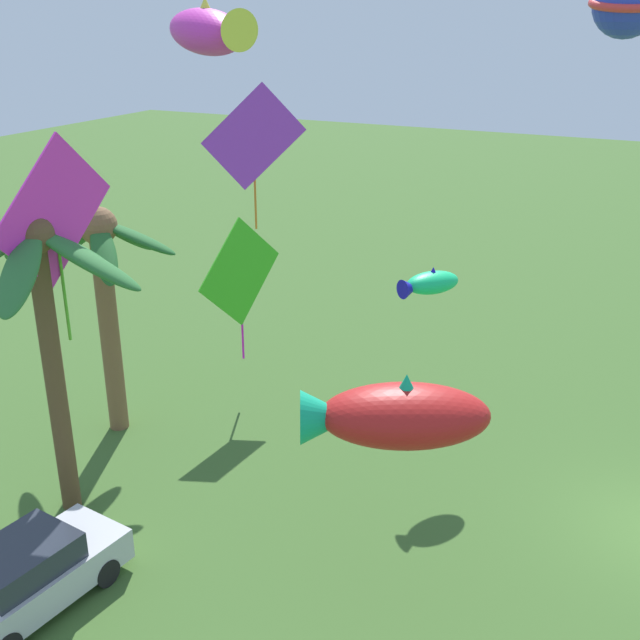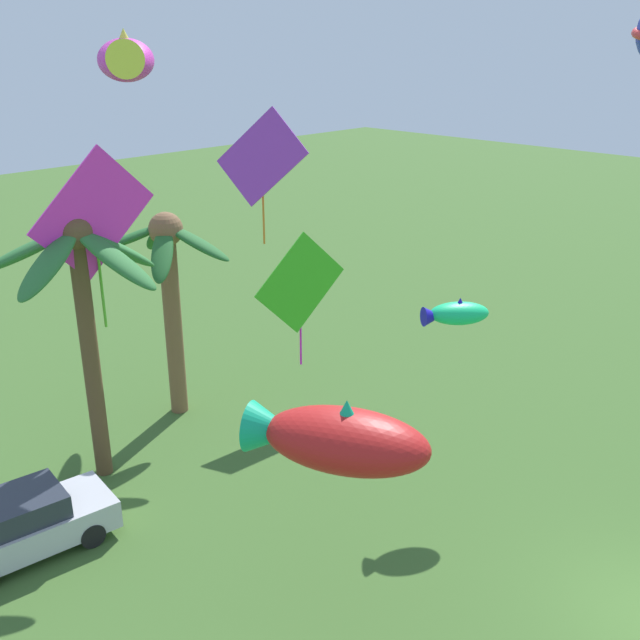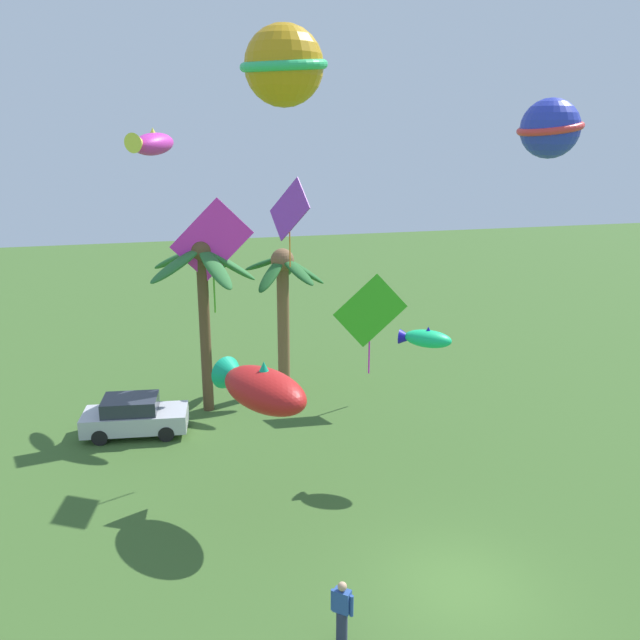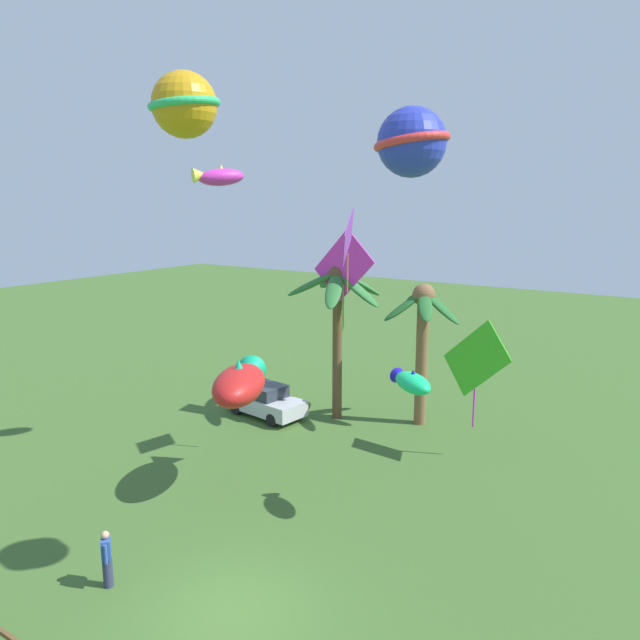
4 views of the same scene
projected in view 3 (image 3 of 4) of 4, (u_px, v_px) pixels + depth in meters
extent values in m
plane|color=#3D6028|center=(461.00, 588.00, 16.68)|extent=(120.00, 120.00, 0.00)
cylinder|color=brown|center=(283.00, 326.00, 28.98)|extent=(0.53, 0.53, 5.93)
ellipsoid|color=#236028|center=(303.00, 270.00, 28.40)|extent=(2.01, 0.89, 1.42)
ellipsoid|color=#236028|center=(285.00, 266.00, 29.17)|extent=(1.18, 2.04, 1.40)
ellipsoid|color=#236028|center=(264.00, 264.00, 28.76)|extent=(1.89, 1.95, 1.01)
ellipsoid|color=#236028|center=(271.00, 275.00, 27.54)|extent=(1.77, 1.83, 1.42)
ellipsoid|color=#236028|center=(297.00, 271.00, 27.58)|extent=(1.51, 2.10, 1.17)
sphere|color=brown|center=(282.00, 260.00, 28.18)|extent=(1.01, 1.01, 1.01)
cylinder|color=brown|center=(205.00, 332.00, 26.65)|extent=(0.44, 0.44, 6.76)
ellipsoid|color=#2D7033|center=(228.00, 264.00, 26.14)|extent=(2.28, 0.73, 1.66)
ellipsoid|color=#2D7033|center=(213.00, 258.00, 26.90)|extent=(1.78, 2.41, 1.48)
ellipsoid|color=#2D7033|center=(177.00, 258.00, 26.31)|extent=(2.33, 2.10, 1.30)
ellipsoid|color=#2D7033|center=(176.00, 265.00, 25.11)|extent=(2.46, 1.75, 1.39)
ellipsoid|color=#2D7033|center=(215.00, 268.00, 25.06)|extent=(1.57, 2.41, 1.57)
sphere|color=brown|center=(201.00, 250.00, 25.73)|extent=(0.85, 0.85, 0.85)
cube|color=#BCBCC1|center=(136.00, 420.00, 25.12)|extent=(4.09, 2.19, 0.70)
cube|color=#282D38|center=(130.00, 405.00, 24.94)|extent=(2.21, 1.75, 0.56)
cylinder|color=black|center=(170.00, 417.00, 26.10)|extent=(0.62, 0.26, 0.60)
cylinder|color=black|center=(166.00, 434.00, 24.61)|extent=(0.62, 0.26, 0.60)
cylinder|color=black|center=(108.00, 420.00, 25.80)|extent=(0.62, 0.26, 0.60)
cylinder|color=black|center=(100.00, 437.00, 24.31)|extent=(0.62, 0.26, 0.60)
cylinder|color=#2D3351|center=(342.00, 627.00, 14.79)|extent=(0.26, 0.26, 0.84)
cube|color=#2D519E|center=(342.00, 601.00, 14.60)|extent=(0.44, 0.42, 0.54)
sphere|color=tan|center=(342.00, 586.00, 14.50)|extent=(0.21, 0.21, 0.21)
cylinder|color=#2D519E|center=(352.00, 606.00, 14.52)|extent=(0.09, 0.09, 0.52)
cylinder|color=#2D519E|center=(333.00, 600.00, 14.71)|extent=(0.09, 0.09, 0.52)
cube|color=green|center=(370.00, 311.00, 27.40)|extent=(3.00, 0.97, 3.06)
cylinder|color=#E821D3|center=(369.00, 351.00, 27.88)|extent=(0.07, 0.07, 2.03)
ellipsoid|color=#16D274|center=(428.00, 339.00, 21.84)|extent=(1.78, 1.55, 0.64)
cone|color=#1913AF|center=(407.00, 337.00, 22.07)|extent=(0.72, 0.71, 0.52)
cone|color=#1913AF|center=(428.00, 331.00, 21.77)|extent=(0.44, 0.44, 0.33)
sphere|color=#CB9013|center=(284.00, 66.00, 14.93)|extent=(1.83, 1.83, 1.83)
torus|color=#2EC36A|center=(284.00, 66.00, 14.93)|extent=(2.84, 2.84, 0.42)
cube|color=purple|center=(289.00, 209.00, 22.39)|extent=(0.99, 2.04, 2.19)
cylinder|color=orange|center=(290.00, 246.00, 22.74)|extent=(0.05, 0.05, 1.46)
ellipsoid|color=red|center=(264.00, 390.00, 19.35)|extent=(3.01, 3.74, 1.24)
cone|color=#12AE77|center=(235.00, 377.00, 20.42)|extent=(1.43, 1.44, 1.07)
cone|color=#12AE77|center=(264.00, 373.00, 19.20)|extent=(0.90, 0.90, 0.68)
ellipsoid|color=#D832B1|center=(154.00, 144.00, 18.97)|extent=(1.69, 1.98, 0.77)
cone|color=#E3E443|center=(138.00, 142.00, 18.23)|extent=(0.79, 0.80, 0.60)
cone|color=#E3E443|center=(153.00, 134.00, 18.89)|extent=(0.48, 0.48, 0.36)
sphere|color=#2937BA|center=(550.00, 128.00, 16.95)|extent=(1.53, 1.53, 1.53)
torus|color=red|center=(550.00, 128.00, 16.95)|extent=(2.03, 2.03, 0.42)
cube|color=#E630C0|center=(212.00, 240.00, 25.53)|extent=(3.27, 0.36, 3.28)
cylinder|color=#56BC2D|center=(214.00, 287.00, 26.04)|extent=(0.07, 0.07, 2.14)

